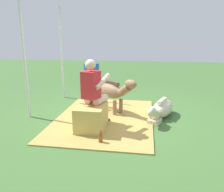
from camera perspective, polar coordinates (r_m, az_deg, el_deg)
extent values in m
plane|color=#426B33|center=(5.19, 0.96, -5.21)|extent=(24.00, 24.00, 0.00)
cube|color=tan|center=(5.07, -1.79, -5.54)|extent=(2.98, 2.10, 0.02)
cube|color=tan|center=(4.42, -5.30, -5.53)|extent=(0.69, 0.53, 0.49)
cylinder|color=beige|center=(4.58, -5.02, -0.62)|extent=(0.42, 0.25, 0.14)
cylinder|color=beige|center=(4.83, -3.72, -3.67)|extent=(0.11, 0.11, 0.49)
cube|color=black|center=(4.91, -3.67, -6.07)|extent=(0.24, 0.16, 0.06)
cylinder|color=beige|center=(4.48, -2.82, -0.92)|extent=(0.42, 0.25, 0.14)
cylinder|color=beige|center=(4.74, -1.61, -4.01)|extent=(0.11, 0.11, 0.49)
cube|color=black|center=(4.82, -1.59, -6.45)|extent=(0.24, 0.16, 0.06)
cube|color=red|center=(4.28, -5.34, 2.83)|extent=(0.37, 0.36, 0.52)
cylinder|color=beige|center=(4.51, -5.92, 4.07)|extent=(0.50, 0.23, 0.26)
cylinder|color=beige|center=(4.35, -2.32, 3.74)|extent=(0.50, 0.23, 0.26)
sphere|color=beige|center=(4.22, -5.47, 7.89)|extent=(0.20, 0.20, 0.20)
ellipsoid|color=#8C6B4C|center=(5.37, -0.52, 1.41)|extent=(0.79, 0.85, 0.34)
cylinder|color=#8C6B4C|center=(5.32, 2.27, -2.64)|extent=(0.09, 0.09, 0.36)
cylinder|color=#8C6B4C|center=(5.19, 0.66, -3.08)|extent=(0.09, 0.09, 0.36)
cylinder|color=#8C6B4C|center=(5.72, -1.57, -1.37)|extent=(0.09, 0.09, 0.36)
cylinder|color=#8C6B4C|center=(5.60, -3.15, -1.74)|extent=(0.09, 0.09, 0.36)
cylinder|color=#8C6B4C|center=(4.98, 3.22, 1.51)|extent=(0.37, 0.40, 0.33)
ellipsoid|color=#8C6B4C|center=(4.82, 4.74, 2.99)|extent=(0.33, 0.35, 0.20)
cube|color=#4D3A2A|center=(5.32, -0.52, 3.40)|extent=(0.43, 0.50, 0.08)
cylinder|color=#4D3A2A|center=(5.73, -3.58, 1.74)|extent=(0.07, 0.07, 0.30)
ellipsoid|color=beige|center=(5.29, 12.69, -3.12)|extent=(0.96, 0.69, 0.36)
cube|color=beige|center=(4.85, 10.68, -6.32)|extent=(0.35, 0.32, 0.10)
cylinder|color=beige|center=(4.77, 10.71, -4.26)|extent=(0.33, 0.27, 0.30)
ellipsoid|color=beige|center=(4.58, 10.01, -3.97)|extent=(0.34, 0.26, 0.20)
cube|color=#F2EDC5|center=(5.16, 12.55, -1.25)|extent=(0.44, 0.23, 0.08)
cylinder|color=brown|center=(3.93, -2.94, -10.60)|extent=(0.07, 0.07, 0.19)
cone|color=brown|center=(3.87, -2.96, -8.94)|extent=(0.06, 0.06, 0.06)
cylinder|color=blue|center=(8.15, -5.22, 5.25)|extent=(0.55, 0.55, 0.86)
cylinder|color=silver|center=(5.24, -21.29, 8.58)|extent=(0.06, 0.06, 2.60)
cylinder|color=silver|center=(6.74, -12.62, 10.41)|extent=(0.06, 0.06, 2.60)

